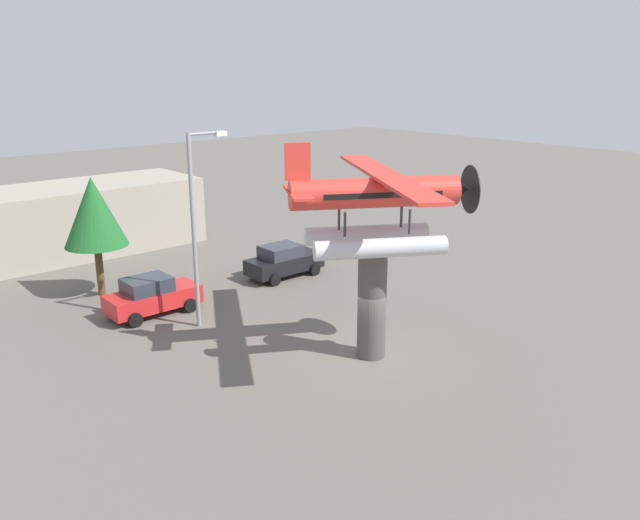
{
  "coord_description": "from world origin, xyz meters",
  "views": [
    {
      "loc": [
        -16.67,
        -16.07,
        10.81
      ],
      "look_at": [
        0.0,
        3.0,
        3.2
      ],
      "focal_mm": 36.37,
      "sensor_mm": 36.0,
      "label": 1
    }
  ],
  "objects": [
    {
      "name": "ground_plane",
      "position": [
        0.0,
        0.0,
        0.0
      ],
      "size": [
        140.0,
        140.0,
        0.0
      ],
      "primitive_type": "plane",
      "color": "#605B54"
    },
    {
      "name": "display_pedestal",
      "position": [
        0.0,
        0.0,
        2.14
      ],
      "size": [
        1.1,
        1.1,
        4.27
      ],
      "primitive_type": "cylinder",
      "color": "#4C4742",
      "rests_on": "ground"
    },
    {
      "name": "floatplane_monument",
      "position": [
        0.11,
        -0.07,
        5.94
      ],
      "size": [
        7.04,
        9.51,
        4.0
      ],
      "rotation": [
        0.0,
        0.0,
        -0.54
      ],
      "color": "silver",
      "rests_on": "display_pedestal"
    },
    {
      "name": "car_mid_red",
      "position": [
        -4.31,
        9.6,
        0.88
      ],
      "size": [
        4.2,
        2.02,
        1.76
      ],
      "color": "red",
      "rests_on": "ground"
    },
    {
      "name": "car_far_black",
      "position": [
        3.54,
        10.0,
        0.88
      ],
      "size": [
        4.2,
        2.02,
        1.76
      ],
      "color": "black",
      "rests_on": "ground"
    },
    {
      "name": "streetlight_primary",
      "position": [
        -3.27,
        7.01,
        4.79
      ],
      "size": [
        1.84,
        0.28,
        8.29
      ],
      "color": "gray",
      "rests_on": "ground"
    },
    {
      "name": "storefront_building",
      "position": [
        -2.44,
        22.0,
        2.03
      ],
      "size": [
        13.67,
        5.61,
        4.05
      ],
      "primitive_type": "cube",
      "color": "#9E9384",
      "rests_on": "ground"
    },
    {
      "name": "tree_east",
      "position": [
        -4.96,
        13.65,
        4.14
      ],
      "size": [
        2.99,
        2.99,
        5.84
      ],
      "color": "brown",
      "rests_on": "ground"
    }
  ]
}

